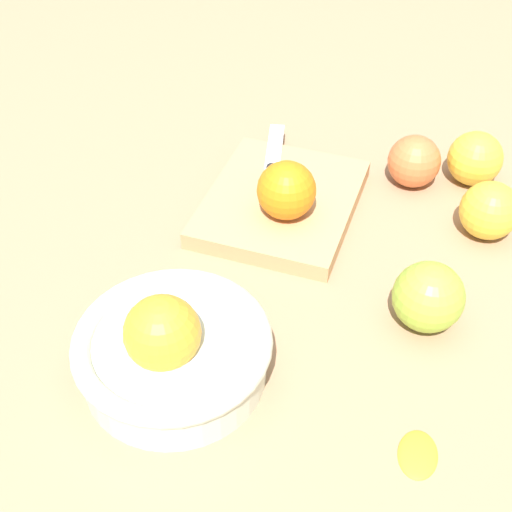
% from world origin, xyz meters
% --- Properties ---
extents(ground_plane, '(2.40, 2.40, 0.00)m').
position_xyz_m(ground_plane, '(0.00, 0.00, 0.00)').
color(ground_plane, '#997556').
extents(bowl, '(0.19, 0.19, 0.10)m').
position_xyz_m(bowl, '(-0.15, 0.12, 0.04)').
color(bowl, beige).
rests_on(bowl, ground_plane).
extents(cutting_board, '(0.24, 0.20, 0.02)m').
position_xyz_m(cutting_board, '(0.13, 0.06, 0.01)').
color(cutting_board, tan).
rests_on(cutting_board, ground_plane).
extents(orange_on_board, '(0.07, 0.07, 0.07)m').
position_xyz_m(orange_on_board, '(0.10, 0.05, 0.06)').
color(orange_on_board, orange).
rests_on(orange_on_board, cutting_board).
extents(knife, '(0.16, 0.04, 0.01)m').
position_xyz_m(knife, '(0.19, 0.09, 0.03)').
color(knife, silver).
rests_on(knife, cutting_board).
extents(apple_front_right, '(0.07, 0.07, 0.07)m').
position_xyz_m(apple_front_right, '(0.23, -0.09, 0.03)').
color(apple_front_right, '#CC6638').
rests_on(apple_front_right, ground_plane).
extents(apple_front_right_2, '(0.07, 0.07, 0.07)m').
position_xyz_m(apple_front_right_2, '(0.14, -0.19, 0.04)').
color(apple_front_right_2, gold).
rests_on(apple_front_right_2, ground_plane).
extents(apple_front_center, '(0.07, 0.07, 0.07)m').
position_xyz_m(apple_front_center, '(-0.02, -0.12, 0.04)').
color(apple_front_center, '#8EB738').
rests_on(apple_front_center, ground_plane).
extents(apple_front_right_3, '(0.07, 0.07, 0.07)m').
position_xyz_m(apple_front_right_3, '(0.25, -0.17, 0.04)').
color(apple_front_right_3, gold).
rests_on(apple_front_right_3, ground_plane).
extents(citrus_peel, '(0.05, 0.04, 0.01)m').
position_xyz_m(citrus_peel, '(-0.19, -0.12, 0.00)').
color(citrus_peel, orange).
rests_on(citrus_peel, ground_plane).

